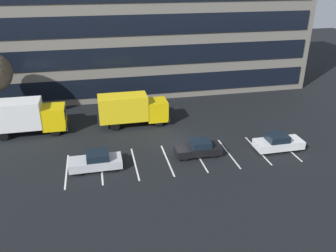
# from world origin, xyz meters

# --- Properties ---
(ground_plane) EXTENTS (120.00, 120.00, 0.00)m
(ground_plane) POSITION_xyz_m (0.00, 0.00, 0.00)
(ground_plane) COLOR black
(office_building) EXTENTS (41.91, 11.37, 21.60)m
(office_building) POSITION_xyz_m (0.00, 17.95, 10.80)
(office_building) COLOR slate
(office_building) RESTS_ON ground_plane
(lot_markings) EXTENTS (19.74, 5.40, 0.01)m
(lot_markings) POSITION_xyz_m (0.00, -2.89, 0.00)
(lot_markings) COLOR silver
(lot_markings) RESTS_ON ground_plane
(box_truck_yellow_all) EXTENTS (7.19, 2.38, 3.33)m
(box_truck_yellow_all) POSITION_xyz_m (-3.45, 5.08, 1.88)
(box_truck_yellow_all) COLOR yellow
(box_truck_yellow_all) RESTS_ON ground_plane
(box_truck_yellow) EXTENTS (7.59, 2.51, 3.52)m
(box_truck_yellow) POSITION_xyz_m (-13.95, 5.13, 1.98)
(box_truck_yellow) COLOR yellow
(box_truck_yellow) RESTS_ON ground_plane
(sedan_white) EXTENTS (4.32, 1.81, 1.55)m
(sedan_white) POSITION_xyz_m (8.77, -3.16, 0.73)
(sedan_white) COLOR white
(sedan_white) RESTS_ON ground_plane
(sedan_black) EXTENTS (4.02, 1.68, 1.44)m
(sedan_black) POSITION_xyz_m (1.44, -2.64, 0.68)
(sedan_black) COLOR black
(sedan_black) RESTS_ON ground_plane
(sedan_silver) EXTENTS (4.24, 1.77, 1.52)m
(sedan_silver) POSITION_xyz_m (-7.38, -3.05, 0.72)
(sedan_silver) COLOR silver
(sedan_silver) RESTS_ON ground_plane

